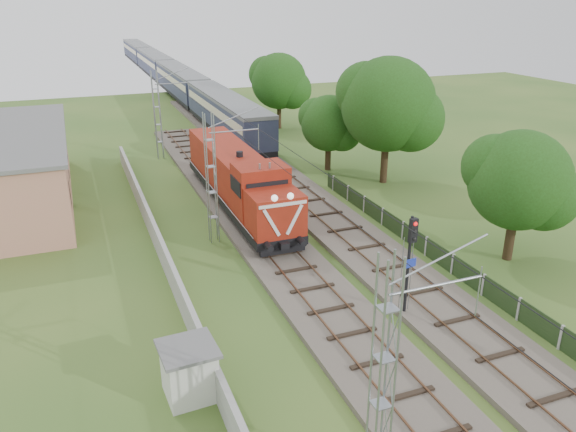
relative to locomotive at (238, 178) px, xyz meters
name	(u,v)px	position (x,y,z in m)	size (l,w,h in m)	color
ground	(345,332)	(0.00, -16.67, -2.32)	(140.00, 140.00, 0.00)	#305520
track_main	(289,264)	(0.00, -9.67, -2.14)	(4.20, 70.00, 0.45)	#6B6054
track_side	(288,185)	(5.00, 3.33, -2.14)	(4.20, 80.00, 0.45)	#6B6054
catenary	(212,179)	(-2.95, -4.67, 1.73)	(3.31, 70.00, 8.00)	gray
boundary_wall	(157,238)	(-6.50, -4.67, -1.57)	(0.25, 40.00, 1.50)	#9E9E99
station_building	(8,168)	(-15.00, 7.33, 0.31)	(8.40, 20.40, 5.22)	tan
fence	(453,264)	(8.00, -13.67, -1.72)	(0.12, 32.00, 1.20)	black
locomotive	(238,178)	(0.00, 0.00, 0.00)	(3.14, 17.90, 4.55)	black
coach_rake	(166,71)	(5.00, 57.64, 0.32)	(3.22, 95.95, 3.72)	black
signal_post	(411,250)	(3.21, -16.55, 1.20)	(0.57, 0.44, 5.12)	black
relay_hut	(189,371)	(-7.40, -18.34, -1.24)	(2.20, 2.20, 2.15)	silver
tree_a	(520,181)	(12.21, -13.26, 2.38)	(5.82, 5.54, 7.54)	#3E2D19
tree_b	(389,106)	(12.78, 1.74, 3.89)	(7.68, 7.32, 9.96)	#3E2D19
tree_c	(330,124)	(10.02, 6.54, 1.69)	(4.97, 4.73, 6.44)	#3E2D19
tree_d	(280,82)	(11.74, 23.21, 2.87)	(6.42, 6.12, 8.32)	#3E2D19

